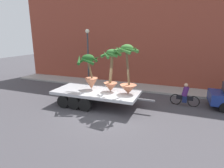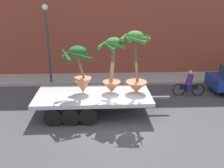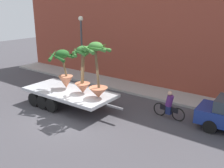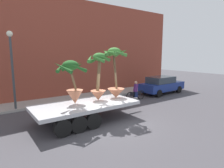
{
  "view_description": "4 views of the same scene",
  "coord_description": "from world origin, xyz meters",
  "px_view_note": "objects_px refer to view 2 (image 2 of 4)",
  "views": [
    {
      "loc": [
        4.06,
        -9.48,
        4.52
      ],
      "look_at": [
        -0.37,
        1.78,
        1.33
      ],
      "focal_mm": 30.23,
      "sensor_mm": 36.0,
      "label": 1
    },
    {
      "loc": [
        -0.74,
        -10.07,
        5.52
      ],
      "look_at": [
        -0.24,
        1.81,
        1.23
      ],
      "focal_mm": 39.99,
      "sensor_mm": 36.0,
      "label": 2
    },
    {
      "loc": [
        9.21,
        -8.72,
        5.82
      ],
      "look_at": [
        1.13,
        2.18,
        1.54
      ],
      "focal_mm": 40.84,
      "sensor_mm": 36.0,
      "label": 3
    },
    {
      "loc": [
        -5.62,
        -7.69,
        3.58
      ],
      "look_at": [
        0.75,
        1.39,
        1.82
      ],
      "focal_mm": 30.0,
      "sensor_mm": 36.0,
      "label": 4
    }
  ],
  "objects_px": {
    "flatbed_trailer": "(88,98)",
    "potted_palm_front": "(80,69)",
    "potted_palm_middle": "(113,65)",
    "cyclist": "(189,85)",
    "street_lamp": "(47,34)",
    "potted_palm_rear": "(136,64)"
  },
  "relations": [
    {
      "from": "flatbed_trailer",
      "to": "potted_palm_front",
      "type": "relative_size",
      "value": 2.84
    },
    {
      "from": "flatbed_trailer",
      "to": "potted_palm_middle",
      "type": "xyz_separation_m",
      "value": [
        1.18,
        0.22,
        1.58
      ]
    },
    {
      "from": "potted_palm_middle",
      "to": "potted_palm_front",
      "type": "xyz_separation_m",
      "value": [
        -1.55,
        0.04,
        -0.16
      ]
    },
    {
      "from": "potted_palm_middle",
      "to": "cyclist",
      "type": "bearing_deg",
      "value": 21.75
    },
    {
      "from": "potted_palm_middle",
      "to": "potted_palm_front",
      "type": "bearing_deg",
      "value": 178.65
    },
    {
      "from": "potted_palm_rear",
      "to": "potted_palm_front",
      "type": "relative_size",
      "value": 1.3
    },
    {
      "from": "potted_palm_middle",
      "to": "potted_palm_front",
      "type": "height_order",
      "value": "potted_palm_middle"
    },
    {
      "from": "potted_palm_rear",
      "to": "cyclist",
      "type": "bearing_deg",
      "value": 29.0
    },
    {
      "from": "potted_palm_middle",
      "to": "street_lamp",
      "type": "bearing_deg",
      "value": 133.54
    },
    {
      "from": "potted_palm_front",
      "to": "cyclist",
      "type": "height_order",
      "value": "potted_palm_front"
    },
    {
      "from": "cyclist",
      "to": "street_lamp",
      "type": "xyz_separation_m",
      "value": [
        -8.24,
        2.21,
        2.56
      ]
    },
    {
      "from": "flatbed_trailer",
      "to": "street_lamp",
      "type": "relative_size",
      "value": 1.36
    },
    {
      "from": "potted_palm_rear",
      "to": "street_lamp",
      "type": "bearing_deg",
      "value": 140.18
    },
    {
      "from": "flatbed_trailer",
      "to": "potted_palm_front",
      "type": "bearing_deg",
      "value": 144.97
    },
    {
      "from": "potted_palm_rear",
      "to": "cyclist",
      "type": "height_order",
      "value": "potted_palm_rear"
    },
    {
      "from": "potted_palm_middle",
      "to": "potted_palm_front",
      "type": "distance_m",
      "value": 1.56
    },
    {
      "from": "flatbed_trailer",
      "to": "cyclist",
      "type": "height_order",
      "value": "cyclist"
    },
    {
      "from": "potted_palm_rear",
      "to": "cyclist",
      "type": "distance_m",
      "value": 4.22
    },
    {
      "from": "cyclist",
      "to": "street_lamp",
      "type": "height_order",
      "value": "street_lamp"
    },
    {
      "from": "cyclist",
      "to": "potted_palm_front",
      "type": "bearing_deg",
      "value": -163.83
    },
    {
      "from": "cyclist",
      "to": "flatbed_trailer",
      "type": "bearing_deg",
      "value": -160.5
    },
    {
      "from": "street_lamp",
      "to": "potted_palm_front",
      "type": "bearing_deg",
      "value": -60.41
    }
  ]
}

